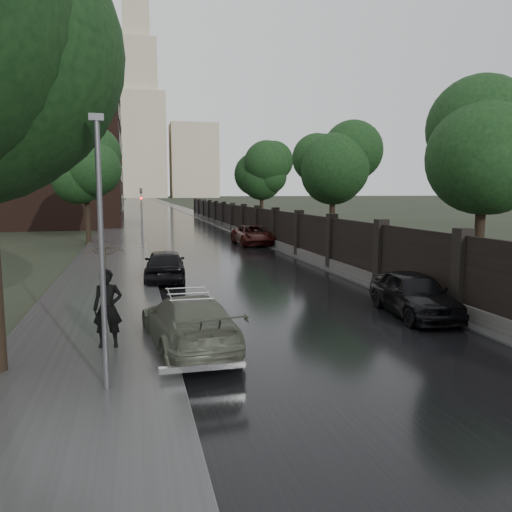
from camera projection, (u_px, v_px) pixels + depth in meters
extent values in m
plane|color=black|center=(411.00, 400.00, 9.09)|extent=(800.00, 800.00, 0.00)
cube|color=black|center=(146.00, 201.00, 192.04)|extent=(8.00, 420.00, 0.02)
cube|color=#2D2D2D|center=(130.00, 201.00, 190.61)|extent=(4.00, 420.00, 0.16)
cube|color=#2D2D2D|center=(160.00, 201.00, 193.34)|extent=(3.00, 420.00, 0.08)
cube|color=#383533|center=(252.00, 235.00, 40.96)|extent=(0.40, 75.00, 0.50)
cube|color=black|center=(252.00, 219.00, 40.80)|extent=(0.15, 75.00, 2.00)
cube|color=black|center=(195.00, 207.00, 77.41)|extent=(0.45, 0.45, 2.70)
cylinder|color=black|center=(87.00, 203.00, 35.71)|extent=(0.36, 0.36, 5.85)
sphere|color=black|center=(86.00, 170.00, 35.40)|extent=(4.25, 4.25, 4.25)
cylinder|color=black|center=(480.00, 219.00, 18.22)|extent=(0.36, 0.36, 5.53)
sphere|color=black|center=(484.00, 158.00, 17.94)|extent=(4.08, 4.08, 4.08)
cylinder|color=black|center=(332.00, 207.00, 31.70)|extent=(0.36, 0.36, 5.53)
sphere|color=black|center=(333.00, 172.00, 31.42)|extent=(4.08, 4.08, 4.08)
cylinder|color=black|center=(262.00, 202.00, 49.03)|extent=(0.36, 0.36, 5.53)
sphere|color=black|center=(262.00, 179.00, 48.75)|extent=(4.08, 4.08, 4.08)
cylinder|color=#59595E|center=(102.00, 263.00, 8.93)|extent=(0.10, 0.10, 5.00)
cube|color=#59595E|center=(96.00, 117.00, 8.61)|extent=(0.25, 0.12, 0.12)
cylinder|color=#59595E|center=(142.00, 227.00, 31.95)|extent=(0.12, 0.12, 3.00)
imported|color=#59595E|center=(141.00, 196.00, 31.70)|extent=(0.16, 0.20, 1.00)
sphere|color=#FF0C0C|center=(141.00, 198.00, 31.57)|extent=(0.14, 0.14, 0.14)
cube|color=black|center=(5.00, 133.00, 53.61)|extent=(24.00, 18.00, 20.00)
cube|color=tan|center=(83.00, 160.00, 287.54)|extent=(28.00, 22.00, 44.00)
cube|color=tan|center=(194.00, 161.00, 302.73)|extent=(28.00, 22.00, 44.00)
cube|color=tan|center=(139.00, 147.00, 294.11)|extent=(30.00, 30.00, 60.00)
cube|color=tan|center=(137.00, 76.00, 288.96)|extent=(22.00, 22.00, 40.00)
cube|color=tan|center=(136.00, 22.00, 285.10)|extent=(15.00, 15.00, 30.00)
imported|color=#505644|center=(189.00, 322.00, 12.07)|extent=(2.31, 4.63, 1.29)
imported|color=black|center=(165.00, 265.00, 20.95)|extent=(1.95, 4.24, 1.41)
imported|color=black|center=(414.00, 294.00, 15.15)|extent=(2.03, 4.18, 1.37)
imported|color=black|center=(253.00, 235.00, 35.42)|extent=(2.40, 5.09, 1.41)
imported|color=black|center=(108.00, 308.00, 11.59)|extent=(0.70, 0.49, 1.84)
imported|color=black|center=(105.00, 245.00, 11.40)|extent=(1.15, 1.17, 0.98)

